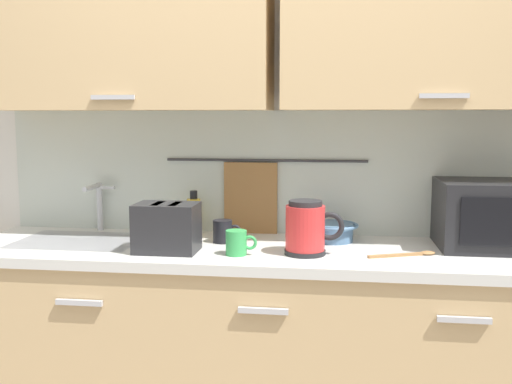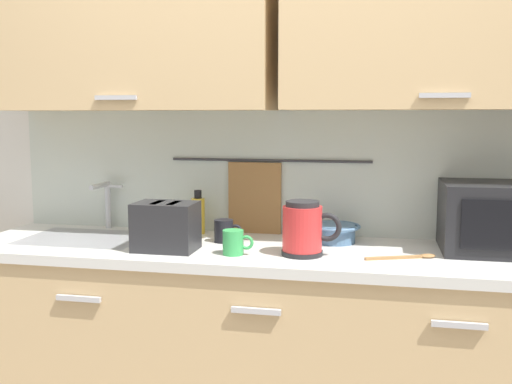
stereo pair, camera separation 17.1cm
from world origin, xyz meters
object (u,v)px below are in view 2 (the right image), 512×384
Objects in this scene: mug_near_sink at (224,231)px; mug_by_kettle at (234,242)px; microwave at (503,218)px; electric_kettle at (303,229)px; dish_soap_bottle at (198,214)px; wooden_spoon at (409,257)px; mixing_bowl at (335,232)px; toaster at (166,226)px.

mug_near_sink and mug_by_kettle have the same top height.
microwave reaches higher than mug_by_kettle.
mug_near_sink is at bearing 155.22° from electric_kettle.
microwave reaches higher than electric_kettle.
dish_soap_bottle is 0.74× the size of wooden_spoon.
mug_by_kettle is 0.66m from wooden_spoon.
microwave is at bearing -3.85° from mixing_bowl.
electric_kettle is 0.89× the size of toaster.
mixing_bowl is 1.78× the size of mug_by_kettle.
mixing_bowl is (0.45, 0.09, -0.00)m from mug_near_sink.
dish_soap_bottle is 0.62m from mixing_bowl.
electric_kettle reaches higher than toaster.
microwave is at bearing 10.45° from toaster.
dish_soap_bottle reaches higher than mug_by_kettle.
mixing_bowl is at bearing 11.17° from mug_near_sink.
mug_by_kettle is 0.45× the size of wooden_spoon.
mug_near_sink reaches higher than wooden_spoon.
dish_soap_bottle is (-0.52, 0.32, -0.01)m from electric_kettle.
microwave is 0.42m from wooden_spoon.
toaster is (-0.54, -0.03, -0.01)m from electric_kettle.
dish_soap_bottle is 0.23m from mug_near_sink.
microwave is at bearing 14.25° from mug_by_kettle.
dish_soap_bottle is 0.35m from toaster.
wooden_spoon is (0.93, 0.06, -0.09)m from toaster.
electric_kettle is 1.89× the size of mug_near_sink.
mug_near_sink is at bearing 114.02° from mug_by_kettle.
mixing_bowl is 0.47m from mug_by_kettle.
mixing_bowl is (-0.65, 0.04, -0.09)m from microwave.
mixing_bowl is at bearing 39.83° from mug_by_kettle.
electric_kettle reaches higher than dish_soap_bottle.
dish_soap_bottle is (-1.27, 0.11, -0.05)m from microwave.
dish_soap_bottle is at bearing 136.49° from mug_near_sink.
mixing_bowl is 0.80× the size of wooden_spoon.
electric_kettle is 0.85× the size of wooden_spoon.
mug_near_sink is (-0.35, 0.16, -0.05)m from electric_kettle.
electric_kettle reaches higher than mug_near_sink.
microwave is 1.27m from dish_soap_bottle.
wooden_spoon is at bearing -17.61° from dish_soap_bottle.
microwave is 2.03× the size of electric_kettle.
wooden_spoon is (0.39, 0.03, -0.10)m from electric_kettle.
mixing_bowl reaches higher than wooden_spoon.
mug_by_kettle reaches higher than mixing_bowl.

